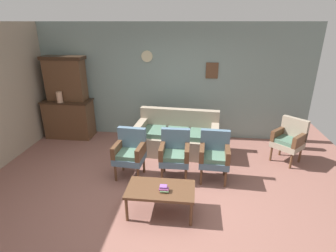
% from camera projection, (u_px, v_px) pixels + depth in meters
% --- Properties ---
extents(ground_plane, '(7.68, 7.68, 0.00)m').
position_uv_depth(ground_plane, '(158.00, 197.00, 4.36)').
color(ground_plane, '#84564C').
extents(wall_back_with_decor, '(6.40, 0.09, 2.70)m').
position_uv_depth(wall_back_with_decor, '(173.00, 82.00, 6.29)').
color(wall_back_with_decor, gray).
rests_on(wall_back_with_decor, ground).
extents(side_cabinet, '(1.16, 0.55, 0.93)m').
position_uv_depth(side_cabinet, '(70.00, 119.00, 6.53)').
color(side_cabinet, brown).
rests_on(side_cabinet, ground).
extents(cabinet_upper_hutch, '(0.99, 0.38, 1.03)m').
position_uv_depth(cabinet_upper_hutch, '(65.00, 78.00, 6.24)').
color(cabinet_upper_hutch, brown).
rests_on(cabinet_upper_hutch, side_cabinet).
extents(vase_on_cabinet, '(0.14, 0.14, 0.25)m').
position_uv_depth(vase_on_cabinet, '(59.00, 97.00, 6.16)').
color(vase_on_cabinet, tan).
rests_on(vase_on_cabinet, side_cabinet).
extents(floral_couch, '(1.81, 0.93, 0.90)m').
position_uv_depth(floral_couch, '(177.00, 138.00, 5.79)').
color(floral_couch, gray).
rests_on(floral_couch, ground).
extents(armchair_near_couch_end, '(0.56, 0.53, 0.90)m').
position_uv_depth(armchair_near_couch_end, '(130.00, 151.00, 4.81)').
color(armchair_near_couch_end, slate).
rests_on(armchair_near_couch_end, ground).
extents(armchair_near_cabinet, '(0.53, 0.50, 0.90)m').
position_uv_depth(armchair_near_cabinet, '(175.00, 152.00, 4.77)').
color(armchair_near_cabinet, slate).
rests_on(armchair_near_cabinet, ground).
extents(armchair_row_middle, '(0.54, 0.51, 0.90)m').
position_uv_depth(armchair_row_middle, '(214.00, 154.00, 4.71)').
color(armchair_row_middle, slate).
rests_on(armchair_row_middle, ground).
extents(wingback_chair_by_fireplace, '(0.71, 0.71, 0.90)m').
position_uv_depth(wingback_chair_by_fireplace, '(289.00, 139.00, 5.33)').
color(wingback_chair_by_fireplace, gray).
rests_on(wingback_chair_by_fireplace, ground).
extents(coffee_table, '(1.00, 0.56, 0.42)m').
position_uv_depth(coffee_table, '(161.00, 191.00, 3.89)').
color(coffee_table, brown).
rests_on(coffee_table, ground).
extents(book_stack_on_table, '(0.14, 0.11, 0.08)m').
position_uv_depth(book_stack_on_table, '(164.00, 189.00, 3.79)').
color(book_stack_on_table, tan).
rests_on(book_stack_on_table, coffee_table).
extents(floor_vase_by_wall, '(0.18, 0.18, 0.60)m').
position_uv_depth(floor_vase_by_wall, '(297.00, 136.00, 5.95)').
color(floor_vase_by_wall, '#7F585D').
rests_on(floor_vase_by_wall, ground).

